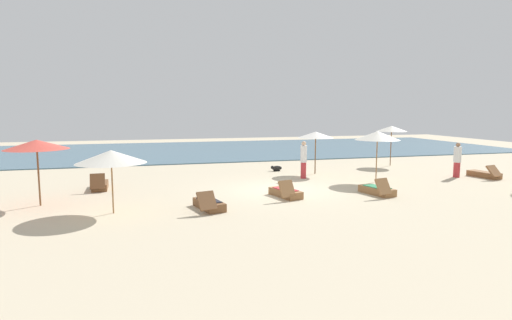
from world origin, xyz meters
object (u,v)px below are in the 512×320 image
Objects in this scene: lounger_2 at (485,174)px; person_1 at (457,160)px; umbrella_4 at (111,157)px; lounger_1 at (377,190)px; umbrella_5 at (392,129)px; person_0 at (304,159)px; umbrella_1 at (37,145)px; lounger_4 at (209,204)px; umbrella_3 at (377,136)px; dog at (276,168)px; lounger_3 at (100,185)px; umbrella_2 at (316,135)px; lounger_0 at (286,192)px.

person_1 reaches higher than lounger_2.
lounger_1 is at bearing 2.09° from umbrella_4.
person_0 is at bearing -156.74° from umbrella_5.
umbrella_1 is 1.30× the size of lounger_4.
umbrella_3 is 11.60m from umbrella_4.
umbrella_1 is at bearing 159.80° from lounger_4.
dog is at bearing 153.00° from lounger_2.
lounger_2 is 1.04× the size of person_1.
lounger_3 is 0.93× the size of lounger_4.
umbrella_2 is at bearing 93.09° from lounger_1.
umbrella_4 is 1.30× the size of person_1.
umbrella_4 reaches higher than lounger_2.
umbrella_1 is 11.33m from person_0.
lounger_0 is 6.57m from dog.
umbrella_5 is 1.35× the size of lounger_0.
umbrella_4 is at bearing -34.99° from umbrella_1.
lounger_0 is at bearing -167.34° from person_1.
lounger_3 is at bearing 159.47° from lounger_1.
umbrella_1 reaches higher than dog.
lounger_2 is (10.83, 1.69, -0.01)m from lounger_0.
dog is (7.82, 7.20, -1.67)m from umbrella_4.
umbrella_4 is 1.27× the size of lounger_1.
umbrella_3 is 1.41× the size of lounger_3.
lounger_1 is 7.53m from lounger_2.
person_0 reaches higher than person_1.
umbrella_5 is (14.96, 7.49, 0.34)m from umbrella_4.
umbrella_1 reaches higher than person_1.
lounger_4 is 2.80× the size of dog.
lounger_4 is at bearing -136.52° from umbrella_2.
lounger_0 is (-5.08, -2.03, -1.94)m from umbrella_3.
umbrella_2 reaches higher than lounger_1.
umbrella_1 is 11.85m from dog.
lounger_0 is at bearing -158.19° from umbrella_3.
umbrella_1 is 1.06× the size of umbrella_2.
lounger_1 is 1.02× the size of person_1.
lounger_0 is (8.67, -0.91, -1.94)m from umbrella_1.
umbrella_1 is at bearing -123.63° from lounger_3.
person_0 is at bearing -133.58° from umbrella_2.
dog is (-1.95, 6.84, -0.02)m from lounger_1.
umbrella_3 is at bearing -31.90° from person_0.
lounger_4 is at bearing -168.56° from lounger_2.
person_1 is (9.58, 2.15, 0.67)m from lounger_0.
lounger_2 is (7.50, -3.28, -1.84)m from umbrella_2.
lounger_0 is at bearing -104.78° from dog.
lounger_3 is at bearing -177.91° from person_0.
umbrella_5 reaches higher than person_1.
umbrella_5 is at bearing 33.12° from lounger_4.
umbrella_4 is 1.25× the size of lounger_4.
person_0 reaches higher than lounger_2.
umbrella_4 is at bearing 174.65° from lounger_4.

